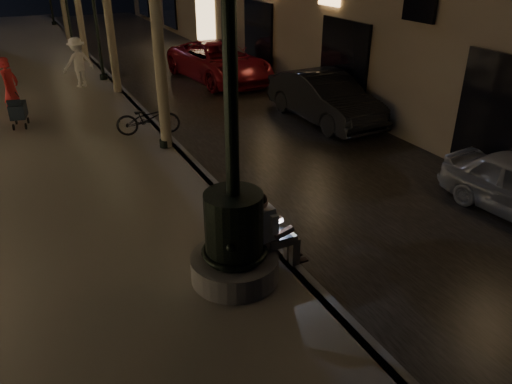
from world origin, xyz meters
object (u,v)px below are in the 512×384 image
pedestrian_white (78,62)px  stroller (18,110)px  fountain_lamppost (234,223)px  lamp_curb_a (155,26)px  seated_man_laptop (269,229)px  bicycle (148,118)px  pedestrian_red (11,88)px  car_second (325,98)px  car_third (219,62)px

pedestrian_white → stroller: bearing=42.4°
fountain_lamppost → lamp_curb_a: 6.37m
seated_man_laptop → bicycle: bearing=90.1°
fountain_lamppost → pedestrian_red: fountain_lamppost is taller
lamp_curb_a → pedestrian_white: (-0.95, 7.29, -2.15)m
seated_man_laptop → car_second: size_ratio=0.31×
car_second → bicycle: (-5.33, 0.69, -0.08)m
stroller → bicycle: 3.88m
stroller → bicycle: stroller is taller
pedestrian_red → bicycle: size_ratio=1.06×
fountain_lamppost → stroller: fountain_lamppost is taller
fountain_lamppost → seated_man_laptop: (0.61, 0.00, -0.28)m
lamp_curb_a → stroller: bearing=134.0°
fountain_lamppost → stroller: size_ratio=5.27×
fountain_lamppost → seated_man_laptop: 0.67m
seated_man_laptop → pedestrian_red: 10.89m
stroller → car_second: bearing=-8.4°
stroller → lamp_curb_a: bearing=-35.3°
lamp_curb_a → car_third: bearing=56.8°
bicycle → stroller: bearing=69.5°
car_third → pedestrian_red: (-7.63, -2.18, 0.37)m
lamp_curb_a → pedestrian_white: 7.66m
stroller → pedestrian_white: bearing=70.0°
car_third → pedestrian_red: bearing=-170.0°
fountain_lamppost → car_second: 8.78m
seated_man_laptop → bicycle: size_ratio=0.81×
lamp_curb_a → bicycle: bearing=95.0°
lamp_curb_a → car_third: 8.24m
pedestrian_red → bicycle: pedestrian_red is taller
car_second → pedestrian_red: pedestrian_red is taller
car_second → pedestrian_red: 9.44m
stroller → car_second: size_ratio=0.22×
seated_man_laptop → car_second: seated_man_laptop is taller
fountain_lamppost → pedestrian_red: 10.72m
lamp_curb_a → pedestrian_red: (-3.33, 4.39, -2.12)m
fountain_lamppost → lamp_curb_a: (0.70, 6.00, 2.02)m
seated_man_laptop → stroller: seated_man_laptop is taller
fountain_lamppost → car_third: 13.54m
fountain_lamppost → stroller: 9.74m
car_third → bicycle: (-4.40, -5.43, -0.09)m
stroller → car_third: 8.21m
stroller → pedestrian_red: bearing=104.2°
car_third → bicycle: 6.99m
stroller → bicycle: (3.17, -2.24, -0.04)m
pedestrian_red → pedestrian_white: bearing=-7.8°
lamp_curb_a → pedestrian_white: lamp_curb_a is taller
seated_man_laptop → pedestrian_red: size_ratio=0.77×
car_third → pedestrian_red: pedestrian_red is taller
stroller → car_third: car_third is taller
stroller → fountain_lamppost: bearing=-64.0°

